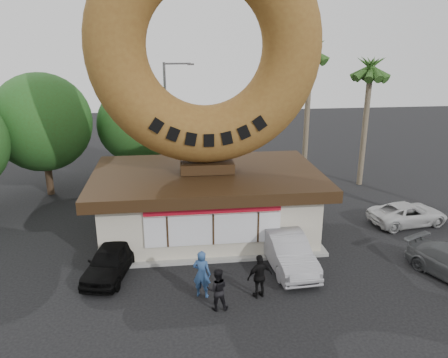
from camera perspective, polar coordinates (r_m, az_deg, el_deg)
ground at (r=17.49m, az=-0.40°, el=-15.25°), size 90.00×90.00×0.00m
donut_shop at (r=22.02m, az=-2.20°, el=-2.81°), size 11.20×7.20×3.80m
giant_donut at (r=20.60m, az=-2.46°, el=16.90°), size 10.79×2.75×10.79m
tree_west at (r=29.05m, az=-22.69°, el=6.83°), size 6.00×6.00×7.65m
tree_mid at (r=30.14m, az=-11.39°, el=7.03°), size 5.20×5.20×6.63m
palm_near at (r=29.98m, az=11.23°, el=15.45°), size 2.60×2.60×9.75m
palm_far at (r=29.92m, az=18.58°, el=13.09°), size 2.60×2.60×8.75m
street_lamp at (r=30.95m, az=-7.32°, el=8.39°), size 2.11×0.20×8.00m
person_left at (r=17.11m, az=-2.92°, el=-12.28°), size 0.83×0.68×1.94m
person_center at (r=16.46m, az=-0.87°, el=-14.21°), size 0.83×0.66×1.64m
person_right at (r=17.15m, az=4.69°, el=-12.54°), size 1.13×0.73×1.79m
car_black at (r=19.28m, az=-14.63°, el=-10.25°), size 2.37×4.10×1.31m
car_silver at (r=19.49m, az=8.21°, el=-9.17°), size 1.90×4.65×1.50m
car_white at (r=25.45m, az=22.89°, el=-4.20°), size 4.44×2.53×1.17m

